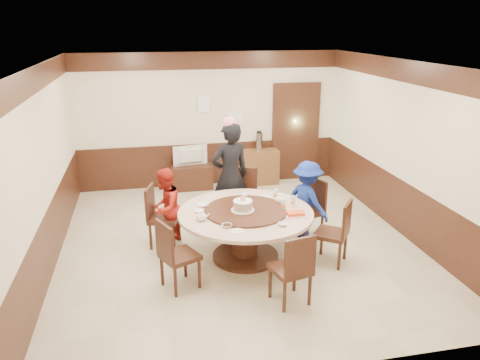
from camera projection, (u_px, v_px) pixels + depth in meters
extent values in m
plane|color=#C1B79B|center=(238.00, 243.00, 7.50)|extent=(6.00, 6.00, 0.00)
plane|color=white|center=(237.00, 64.00, 6.60)|extent=(6.00, 6.00, 0.00)
cube|color=beige|center=(209.00, 120.00, 9.83)|extent=(5.50, 0.04, 2.80)
cube|color=beige|center=(303.00, 248.00, 4.27)|extent=(5.50, 0.04, 2.80)
cube|color=beige|center=(45.00, 170.00, 6.52)|extent=(0.04, 6.00, 2.80)
cube|color=beige|center=(403.00, 149.00, 7.58)|extent=(0.04, 6.00, 2.80)
cube|color=#351A10|center=(238.00, 217.00, 7.36)|extent=(5.50, 6.00, 0.90)
cube|color=#351A10|center=(237.00, 76.00, 6.66)|extent=(5.50, 6.00, 0.35)
cube|color=#351A10|center=(295.00, 133.00, 10.27)|extent=(1.05, 0.08, 2.18)
cube|color=#8EDCA0|center=(295.00, 133.00, 10.29)|extent=(0.88, 0.02, 2.05)
cylinder|color=#351A10|center=(245.00, 256.00, 7.01)|extent=(0.98, 0.98, 0.06)
cylinder|color=#351A10|center=(246.00, 236.00, 6.91)|extent=(0.39, 0.39, 0.65)
cylinder|color=#CAAA93|center=(246.00, 213.00, 6.79)|extent=(1.97, 1.97, 0.05)
cylinder|color=#351A10|center=(246.00, 210.00, 6.78)|extent=(1.20, 1.20, 0.03)
cube|color=#351A10|center=(307.00, 212.00, 7.55)|extent=(0.56, 0.56, 0.06)
cube|color=#351A10|center=(318.00, 194.00, 7.57)|extent=(0.17, 0.41, 0.50)
cube|color=#351A10|center=(306.00, 225.00, 7.63)|extent=(0.36, 0.36, 0.42)
cube|color=#351A10|center=(243.00, 200.00, 8.07)|extent=(0.58, 0.58, 0.06)
cube|color=#351A10|center=(245.00, 181.00, 8.18)|extent=(0.40, 0.21, 0.50)
cube|color=#351A10|center=(243.00, 212.00, 8.15)|extent=(0.36, 0.36, 0.42)
cube|color=#351A10|center=(164.00, 219.00, 7.29)|extent=(0.55, 0.55, 0.06)
cube|color=#351A10|center=(150.00, 202.00, 7.22)|extent=(0.16, 0.41, 0.50)
cube|color=#351A10|center=(165.00, 233.00, 7.36)|extent=(0.36, 0.36, 0.42)
cube|color=#351A10|center=(180.00, 256.00, 6.12)|extent=(0.59, 0.59, 0.06)
cube|color=#351A10|center=(164.00, 242.00, 5.91)|extent=(0.22, 0.40, 0.50)
cube|color=#351A10|center=(181.00, 272.00, 6.19)|extent=(0.36, 0.36, 0.42)
cube|color=#351A10|center=(290.00, 269.00, 5.79)|extent=(0.53, 0.53, 0.06)
cube|color=#351A10|center=(300.00, 257.00, 5.52)|extent=(0.42, 0.14, 0.50)
cube|color=#351A10|center=(290.00, 286.00, 5.87)|extent=(0.36, 0.36, 0.42)
cube|color=#351A10|center=(331.00, 234.00, 6.76)|extent=(0.62, 0.62, 0.06)
cube|color=#351A10|center=(347.00, 219.00, 6.59)|extent=(0.28, 0.36, 0.50)
cube|color=#351A10|center=(330.00, 249.00, 6.84)|extent=(0.36, 0.36, 0.42)
imported|color=black|center=(230.00, 176.00, 7.85)|extent=(0.74, 0.57, 1.82)
imported|color=#A71E16|center=(165.00, 208.00, 7.22)|extent=(0.70, 0.76, 1.26)
imported|color=navy|center=(307.00, 201.00, 7.48)|extent=(0.80, 0.96, 1.30)
cylinder|color=white|center=(243.00, 210.00, 6.74)|extent=(0.34, 0.34, 0.01)
cylinder|color=tan|center=(243.00, 206.00, 6.72)|extent=(0.27, 0.27, 0.13)
cylinder|color=white|center=(243.00, 201.00, 6.70)|extent=(0.28, 0.28, 0.01)
sphere|color=#F57480|center=(243.00, 199.00, 6.69)|extent=(0.08, 0.08, 0.08)
ellipsoid|color=white|center=(201.00, 217.00, 6.45)|extent=(0.17, 0.15, 0.13)
ellipsoid|color=white|center=(280.00, 199.00, 7.08)|extent=(0.17, 0.15, 0.13)
imported|color=white|center=(203.00, 205.00, 6.96)|extent=(0.16, 0.16, 0.04)
imported|color=white|center=(282.00, 224.00, 6.30)|extent=(0.13, 0.13, 0.04)
imported|color=white|center=(227.00, 226.00, 6.27)|extent=(0.14, 0.14, 0.03)
imported|color=white|center=(289.00, 211.00, 6.75)|extent=(0.13, 0.13, 0.04)
imported|color=white|center=(199.00, 211.00, 6.76)|extent=(0.14, 0.14, 0.03)
imported|color=white|center=(245.00, 195.00, 7.37)|extent=(0.14, 0.14, 0.04)
cylinder|color=white|center=(238.00, 231.00, 6.13)|extent=(0.18, 0.18, 0.01)
cylinder|color=white|center=(267.00, 197.00, 7.33)|extent=(0.18, 0.18, 0.01)
cube|color=white|center=(295.00, 215.00, 6.62)|extent=(0.30, 0.20, 0.02)
cube|color=#DB4319|center=(295.00, 213.00, 6.61)|extent=(0.24, 0.15, 0.04)
cylinder|color=silver|center=(283.00, 205.00, 6.81)|extent=(0.06, 0.06, 0.16)
cylinder|color=silver|center=(293.00, 202.00, 6.93)|extent=(0.06, 0.06, 0.16)
cylinder|color=silver|center=(275.00, 195.00, 7.21)|extent=(0.06, 0.06, 0.16)
cube|color=#351A10|center=(192.00, 177.00, 9.89)|extent=(0.85, 0.45, 0.50)
imported|color=#949396|center=(191.00, 156.00, 9.74)|extent=(0.73, 0.21, 0.42)
cube|color=brown|center=(259.00, 167.00, 10.16)|extent=(0.80, 0.40, 0.75)
cylinder|color=silver|center=(259.00, 141.00, 9.98)|extent=(0.15, 0.15, 0.38)
cube|color=white|center=(204.00, 104.00, 9.66)|extent=(0.25, 0.00, 0.35)
cube|color=white|center=(235.00, 117.00, 9.88)|extent=(0.30, 0.00, 0.22)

